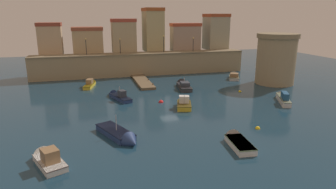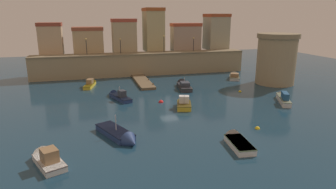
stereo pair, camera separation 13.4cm
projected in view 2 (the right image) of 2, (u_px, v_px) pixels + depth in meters
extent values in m
plane|color=#19384C|center=(169.00, 102.00, 42.70)|extent=(117.71, 117.71, 0.00)
cube|color=#9E8966|center=(143.00, 64.00, 62.14)|extent=(44.60, 3.70, 4.41)
cube|color=#817053|center=(142.00, 53.00, 61.53)|extent=(44.60, 4.00, 0.24)
cube|color=tan|center=(51.00, 41.00, 59.71)|extent=(4.55, 3.77, 5.76)
cube|color=brown|center=(49.00, 24.00, 58.87)|extent=(4.73, 3.92, 0.70)
cube|color=tan|center=(88.00, 42.00, 62.03)|extent=(6.08, 4.50, 4.80)
cube|color=brown|center=(87.00, 29.00, 61.31)|extent=(6.32, 4.68, 0.70)
cube|color=tan|center=(124.00, 37.00, 63.39)|extent=(5.05, 3.79, 6.47)
cube|color=#A84332|center=(124.00, 20.00, 62.45)|extent=(5.25, 3.94, 0.70)
cube|color=tan|center=(153.00, 31.00, 65.70)|extent=(4.00, 5.76, 8.77)
cube|color=#A95027|center=(153.00, 9.00, 64.46)|extent=(4.16, 5.99, 0.70)
cube|color=tan|center=(186.00, 39.00, 66.74)|extent=(6.48, 3.16, 5.46)
cube|color=#A6442D|center=(186.00, 25.00, 65.93)|extent=(6.74, 3.28, 0.70)
cube|color=tan|center=(216.00, 33.00, 69.34)|extent=(4.82, 5.05, 7.51)
cube|color=#9E4527|center=(217.00, 15.00, 68.27)|extent=(5.01, 5.25, 0.70)
cylinder|color=#9E8966|center=(276.00, 61.00, 53.40)|extent=(6.87, 6.87, 8.34)
cylinder|color=#867556|center=(279.00, 36.00, 52.20)|extent=(7.42, 7.42, 0.80)
cube|color=brown|center=(143.00, 82.00, 55.00)|extent=(2.53, 11.94, 0.44)
cylinder|color=#4A3D2A|center=(145.00, 76.00, 58.96)|extent=(0.20, 0.20, 0.70)
cylinder|color=#4A3D2A|center=(149.00, 80.00, 55.25)|extent=(0.20, 0.20, 0.70)
cylinder|color=#4A3D2A|center=(153.00, 85.00, 51.55)|extent=(0.20, 0.20, 0.70)
cylinder|color=black|center=(86.00, 47.00, 58.28)|extent=(0.12, 0.12, 2.95)
sphere|color=#F9D172|center=(86.00, 39.00, 57.86)|extent=(0.32, 0.32, 0.32)
cylinder|color=black|center=(120.00, 47.00, 60.00)|extent=(0.12, 0.12, 2.80)
sphere|color=#F9D172|center=(120.00, 39.00, 59.59)|extent=(0.32, 0.32, 0.32)
cylinder|color=black|center=(164.00, 44.00, 62.26)|extent=(0.12, 0.12, 3.25)
sphere|color=#F9D172|center=(164.00, 36.00, 61.79)|extent=(0.32, 0.32, 0.32)
cylinder|color=black|center=(194.00, 45.00, 64.02)|extent=(0.12, 0.12, 2.68)
sphere|color=#F9D172|center=(194.00, 38.00, 63.63)|extent=(0.32, 0.32, 0.32)
cube|color=gold|center=(184.00, 106.00, 39.87)|extent=(2.70, 3.72, 0.68)
cone|color=gold|center=(184.00, 101.00, 41.88)|extent=(1.93, 1.39, 1.73)
cube|color=brown|center=(184.00, 104.00, 39.79)|extent=(2.76, 3.79, 0.08)
cube|color=silver|center=(184.00, 99.00, 39.93)|extent=(1.58, 1.32, 0.97)
cylinder|color=#B2B2B7|center=(184.00, 100.00, 39.33)|extent=(0.08, 0.08, 1.22)
cube|color=silver|center=(234.00, 78.00, 58.16)|extent=(3.40, 4.37, 0.53)
cone|color=silver|center=(234.00, 75.00, 60.51)|extent=(2.09, 1.77, 1.78)
cube|color=#656752|center=(234.00, 77.00, 58.10)|extent=(3.47, 4.46, 0.08)
cube|color=olive|center=(235.00, 75.00, 57.66)|extent=(2.03, 2.00, 0.70)
cube|color=#99B7C6|center=(234.00, 74.00, 58.36)|extent=(1.27, 0.65, 0.42)
cube|color=gold|center=(90.00, 85.00, 51.73)|extent=(2.29, 4.98, 0.58)
cone|color=gold|center=(93.00, 82.00, 54.65)|extent=(1.45, 1.58, 1.18)
cube|color=olive|center=(90.00, 84.00, 51.66)|extent=(2.33, 5.08, 0.08)
cube|color=olive|center=(90.00, 81.00, 51.82)|extent=(1.33, 1.93, 0.77)
cube|color=navy|center=(120.00, 98.00, 43.99)|extent=(3.01, 5.34, 0.56)
cone|color=navy|center=(112.00, 93.00, 46.57)|extent=(1.70, 1.76, 1.32)
cube|color=black|center=(120.00, 96.00, 43.93)|extent=(3.07, 5.45, 0.08)
cube|color=#333842|center=(122.00, 94.00, 43.29)|extent=(1.23, 1.43, 0.97)
cube|color=#99B7C6|center=(120.00, 92.00, 43.76)|extent=(0.77, 0.32, 0.58)
cylinder|color=#B2B2B7|center=(120.00, 91.00, 43.90)|extent=(0.08, 0.08, 1.40)
cube|color=navy|center=(115.00, 132.00, 30.82)|extent=(3.83, 5.62, 0.66)
cone|color=navy|center=(131.00, 142.00, 28.33)|extent=(2.17, 1.99, 1.76)
cube|color=black|center=(115.00, 130.00, 30.75)|extent=(3.91, 5.73, 0.08)
cylinder|color=#B2B2B7|center=(116.00, 123.00, 30.28)|extent=(0.08, 0.08, 1.66)
cube|color=white|center=(49.00, 163.00, 24.53)|extent=(3.15, 4.29, 0.55)
cone|color=white|center=(41.00, 152.00, 26.38)|extent=(1.94, 1.66, 1.63)
cube|color=#64544E|center=(49.00, 160.00, 24.47)|extent=(3.22, 4.38, 0.08)
cube|color=olive|center=(49.00, 155.00, 24.09)|extent=(1.67, 1.79, 1.08)
cube|color=#99B7C6|center=(47.00, 152.00, 24.61)|extent=(1.01, 0.49, 0.65)
cube|color=silver|center=(283.00, 100.00, 42.45)|extent=(3.42, 5.55, 0.74)
cone|color=silver|center=(279.00, 94.00, 45.73)|extent=(1.57, 1.72, 1.07)
cube|color=slate|center=(284.00, 98.00, 42.36)|extent=(3.49, 5.66, 0.08)
cube|color=navy|center=(285.00, 96.00, 41.51)|extent=(1.60, 2.26, 0.92)
cube|color=white|center=(240.00, 145.00, 27.86)|extent=(2.09, 4.07, 0.63)
cone|color=white|center=(230.00, 135.00, 30.20)|extent=(1.72, 1.26, 1.61)
cube|color=#5C774F|center=(240.00, 142.00, 27.79)|extent=(2.13, 4.15, 0.08)
cube|color=#333338|center=(184.00, 87.00, 50.44)|extent=(2.60, 5.79, 0.64)
cone|color=#333338|center=(181.00, 82.00, 53.74)|extent=(1.91, 1.63, 1.73)
cube|color=black|center=(184.00, 85.00, 50.37)|extent=(2.65, 5.91, 0.08)
cube|color=#333842|center=(185.00, 84.00, 49.67)|extent=(1.68, 2.13, 0.68)
cube|color=#99B7C6|center=(184.00, 83.00, 50.60)|extent=(1.28, 0.24, 0.41)
cylinder|color=#B2B2B7|center=(184.00, 81.00, 50.05)|extent=(0.08, 0.08, 1.39)
sphere|color=red|center=(161.00, 102.00, 42.56)|extent=(0.70, 0.70, 0.70)
sphere|color=yellow|center=(240.00, 92.00, 48.46)|extent=(0.47, 0.47, 0.47)
sphere|color=yellow|center=(257.00, 129.00, 32.62)|extent=(0.55, 0.55, 0.55)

